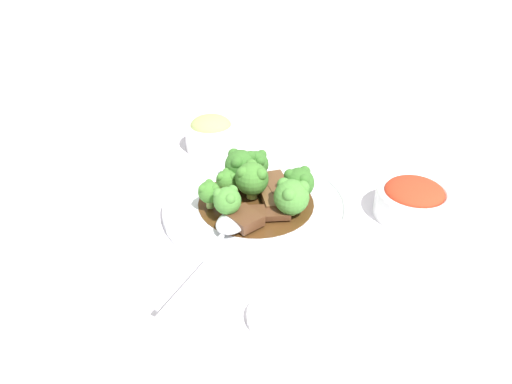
% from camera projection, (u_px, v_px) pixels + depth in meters
% --- Properties ---
extents(ground_plane, '(4.00, 4.00, 0.00)m').
position_uv_depth(ground_plane, '(256.00, 210.00, 0.77)').
color(ground_plane, silver).
extents(main_plate, '(0.28, 0.28, 0.02)m').
position_uv_depth(main_plate, '(256.00, 205.00, 0.76)').
color(main_plate, white).
rests_on(main_plate, ground_plane).
extents(beef_strip_0, '(0.04, 0.06, 0.02)m').
position_uv_depth(beef_strip_0, '(228.00, 198.00, 0.75)').
color(beef_strip_0, brown).
rests_on(beef_strip_0, main_plate).
extents(beef_strip_1, '(0.07, 0.04, 0.01)m').
position_uv_depth(beef_strip_1, '(267.00, 213.00, 0.72)').
color(beef_strip_1, '#56331E').
rests_on(beef_strip_1, main_plate).
extents(beef_strip_2, '(0.06, 0.07, 0.01)m').
position_uv_depth(beef_strip_2, '(277.00, 184.00, 0.78)').
color(beef_strip_2, brown).
rests_on(beef_strip_2, main_plate).
extents(beef_strip_3, '(0.04, 0.06, 0.01)m').
position_uv_depth(beef_strip_3, '(271.00, 199.00, 0.75)').
color(beef_strip_3, brown).
rests_on(beef_strip_3, main_plate).
extents(beef_strip_4, '(0.06, 0.06, 0.02)m').
position_uv_depth(beef_strip_4, '(244.00, 219.00, 0.70)').
color(beef_strip_4, '#56331E').
rests_on(beef_strip_4, main_plate).
extents(broccoli_floret_0, '(0.04, 0.04, 0.05)m').
position_uv_depth(broccoli_floret_0, '(256.00, 164.00, 0.79)').
color(broccoli_floret_0, '#7FA84C').
rests_on(broccoli_floret_0, main_plate).
extents(broccoli_floret_1, '(0.05, 0.05, 0.06)m').
position_uv_depth(broccoli_floret_1, '(252.00, 178.00, 0.75)').
color(broccoli_floret_1, '#8EB756').
rests_on(broccoli_floret_1, main_plate).
extents(broccoli_floret_2, '(0.05, 0.05, 0.06)m').
position_uv_depth(broccoli_floret_2, '(241.00, 165.00, 0.78)').
color(broccoli_floret_2, '#7FA84C').
rests_on(broccoli_floret_2, main_plate).
extents(broccoli_floret_3, '(0.05, 0.05, 0.05)m').
position_uv_depth(broccoli_floret_3, '(299.00, 182.00, 0.74)').
color(broccoli_floret_3, '#8EB756').
rests_on(broccoli_floret_3, main_plate).
extents(broccoli_floret_4, '(0.03, 0.03, 0.04)m').
position_uv_depth(broccoli_floret_4, '(209.00, 192.00, 0.73)').
color(broccoli_floret_4, '#8EB756').
rests_on(broccoli_floret_4, main_plate).
extents(broccoli_floret_5, '(0.05, 0.05, 0.05)m').
position_uv_depth(broccoli_floret_5, '(292.00, 196.00, 0.71)').
color(broccoli_floret_5, '#7FA84C').
rests_on(broccoli_floret_5, main_plate).
extents(broccoli_floret_6, '(0.04, 0.04, 0.05)m').
position_uv_depth(broccoli_floret_6, '(227.00, 200.00, 0.70)').
color(broccoli_floret_6, '#8EB756').
rests_on(broccoli_floret_6, main_plate).
extents(broccoli_floret_7, '(0.03, 0.03, 0.04)m').
position_uv_depth(broccoli_floret_7, '(227.00, 180.00, 0.77)').
color(broccoli_floret_7, '#7FA84C').
rests_on(broccoli_floret_7, main_plate).
extents(serving_spoon, '(0.09, 0.21, 0.01)m').
position_uv_depth(serving_spoon, '(227.00, 228.00, 0.69)').
color(serving_spoon, silver).
rests_on(serving_spoon, main_plate).
extents(side_bowl_kimchi, '(0.11, 0.11, 0.05)m').
position_uv_depth(side_bowl_kimchi, '(413.00, 199.00, 0.75)').
color(side_bowl_kimchi, white).
rests_on(side_bowl_kimchi, ground_plane).
extents(side_bowl_appetizer, '(0.10, 0.10, 0.06)m').
position_uv_depth(side_bowl_appetizer, '(211.00, 133.00, 0.92)').
color(side_bowl_appetizer, white).
rests_on(side_bowl_appetizer, ground_plane).
extents(sauce_dish, '(0.07, 0.07, 0.01)m').
position_uv_depth(sauce_dish, '(278.00, 315.00, 0.58)').
color(sauce_dish, white).
rests_on(sauce_dish, ground_plane).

